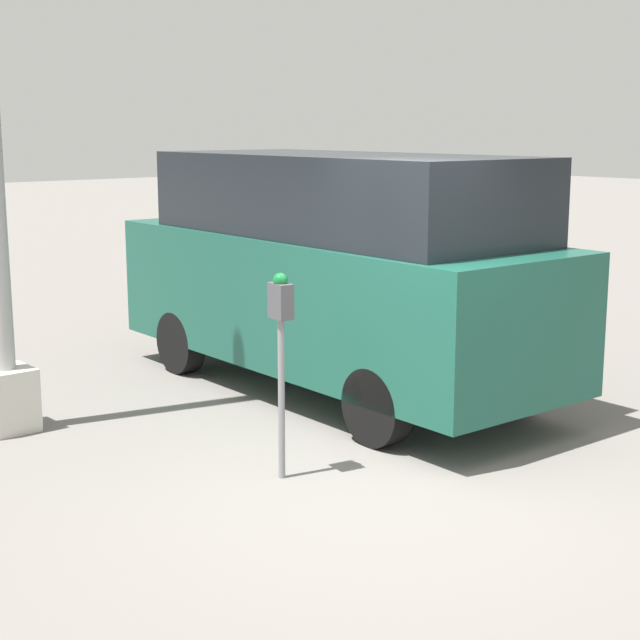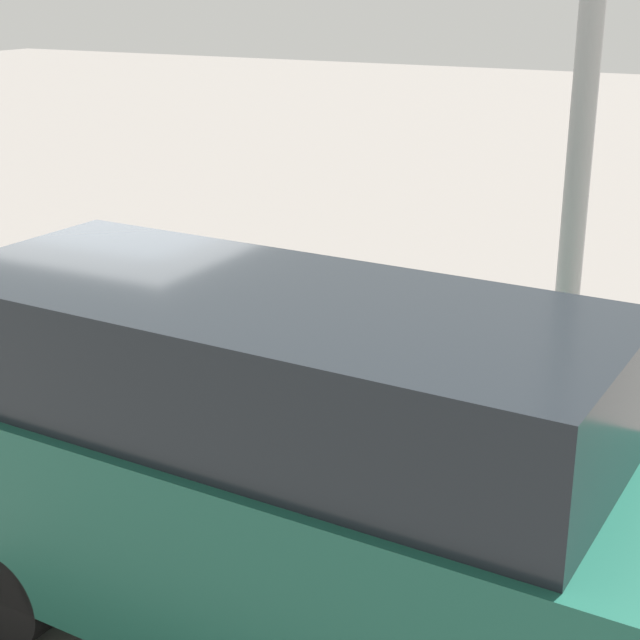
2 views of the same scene
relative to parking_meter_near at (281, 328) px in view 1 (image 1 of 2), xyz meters
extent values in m
plane|color=slate|center=(-0.65, -0.47, -1.14)|extent=(80.00, 80.00, 0.00)
cylinder|color=gray|center=(0.00, 0.00, -0.54)|extent=(0.05, 0.05, 1.22)
cube|color=#47474C|center=(0.00, 0.00, 0.20)|extent=(0.21, 0.14, 0.26)
sphere|color=#14662D|center=(0.00, 0.00, 0.35)|extent=(0.11, 0.11, 0.11)
cube|color=beige|center=(2.46, 1.07, -0.87)|extent=(0.44, 0.44, 0.55)
cube|color=#195142|center=(1.62, -1.93, -0.20)|extent=(5.11, 2.01, 1.23)
cube|color=black|center=(1.49, -1.92, 0.80)|extent=(4.10, 1.82, 0.77)
cube|color=orange|center=(4.11, -1.43, -0.66)|extent=(0.08, 0.12, 0.20)
cylinder|color=black|center=(3.21, -1.19, -0.81)|extent=(0.67, 0.24, 0.66)
cylinder|color=black|center=(3.15, -2.79, -0.81)|extent=(0.67, 0.24, 0.66)
cylinder|color=black|center=(0.09, -1.07, -0.81)|extent=(0.67, 0.24, 0.66)
cylinder|color=black|center=(0.03, -2.67, -0.81)|extent=(0.67, 0.24, 0.66)
camera|label=1|loc=(-5.47, 4.34, 1.44)|focal=55.00mm
camera|label=2|loc=(4.23, -6.37, 2.84)|focal=55.00mm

